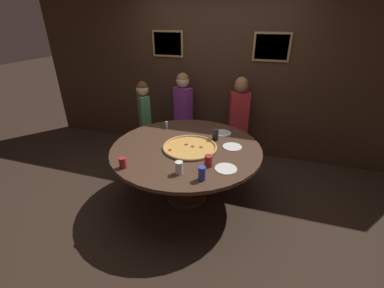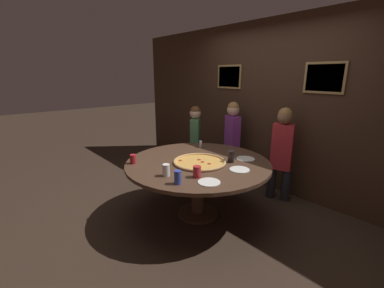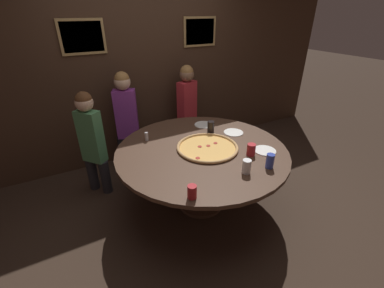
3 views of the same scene
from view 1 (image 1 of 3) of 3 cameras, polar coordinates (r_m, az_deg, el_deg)
name	(u,v)px [view 1 (image 1 of 3)]	position (r m, az deg, el deg)	size (l,w,h in m)	color
ground_plane	(187,196)	(3.48, -1.19, -11.48)	(24.00, 24.00, 0.00)	#38281E
back_wall	(216,75)	(4.27, 5.38, 15.09)	(6.40, 0.08, 2.60)	#3D281C
dining_table	(186,155)	(3.13, -1.29, -2.37)	(1.80, 1.80, 0.74)	#4C3323
giant_pizza	(190,147)	(3.04, -0.49, -0.70)	(0.65, 0.65, 0.03)	#E5A84C
drink_cup_near_left	(123,163)	(2.73, -15.14, -4.05)	(0.07, 0.07, 0.11)	#B22328
drink_cup_centre_back	(202,173)	(2.45, 2.22, -6.53)	(0.07, 0.07, 0.14)	#384CB7
drink_cup_by_shaker	(209,161)	(2.67, 3.70, -3.76)	(0.09, 0.09, 0.12)	#B22328
drink_cup_far_left	(179,168)	(2.54, -2.90, -5.29)	(0.08, 0.08, 0.13)	white
drink_cup_front_edge	(215,135)	(3.23, 5.20, 2.07)	(0.08, 0.08, 0.15)	black
white_plate_near_front	(222,133)	(3.46, 6.77, 2.47)	(0.23, 0.23, 0.01)	white
white_plate_right_side	(232,147)	(3.11, 8.93, -0.60)	(0.23, 0.23, 0.01)	white
white_plate_far_back	(226,169)	(2.66, 7.53, -5.45)	(0.23, 0.23, 0.01)	white
condiment_shaker	(167,125)	(3.60, -5.64, 4.27)	(0.04, 0.04, 0.10)	silver
diner_far_right	(145,116)	(4.15, -10.47, 6.10)	(0.29, 0.32, 1.28)	#232328
diner_far_left	(239,115)	(4.06, 10.36, 6.31)	(0.36, 0.24, 1.36)	#232328
diner_side_right	(183,109)	(4.25, -1.99, 7.72)	(0.36, 0.24, 1.36)	#232328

